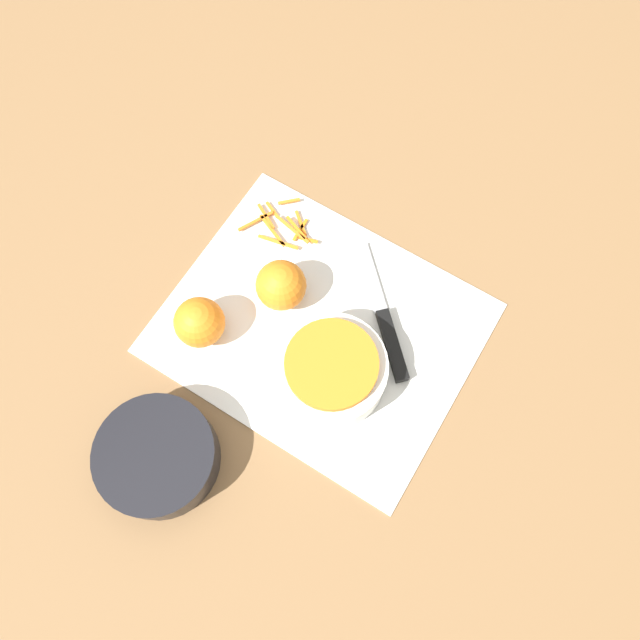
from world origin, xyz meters
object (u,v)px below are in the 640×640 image
knife (388,333)px  orange_left (281,285)px  bowl_dark (158,457)px  orange_right (199,322)px  bowl_speckled (331,370)px

knife → orange_left: 0.18m
bowl_dark → orange_right: bearing=-72.1°
bowl_speckled → orange_right: orange_right is taller
bowl_speckled → orange_right: 0.21m
bowl_speckled → knife: 0.11m
bowl_dark → knife: size_ratio=0.91×
orange_right → bowl_speckled: bearing=-168.6°
bowl_dark → orange_left: orange_left is taller
bowl_speckled → knife: bearing=-111.0°
bowl_speckled → bowl_dark: size_ratio=0.97×
orange_left → bowl_speckled: bearing=151.4°
knife → orange_left: (0.17, 0.03, 0.03)m
orange_right → orange_left: bearing=-121.9°
orange_left → orange_right: orange_left is taller
bowl_speckled → orange_left: size_ratio=2.09×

